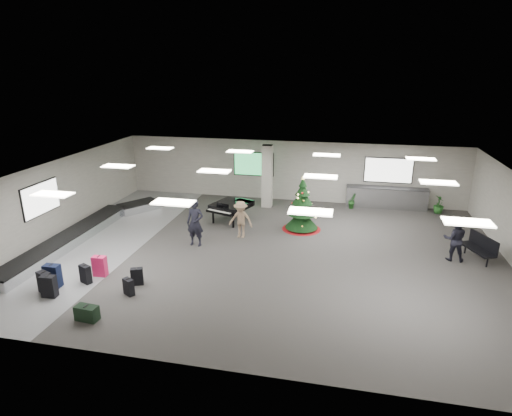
% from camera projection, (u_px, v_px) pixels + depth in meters
% --- Properties ---
extents(ground, '(18.00, 18.00, 0.00)m').
position_uv_depth(ground, '(266.00, 251.00, 16.79)').
color(ground, '#312F2D').
rests_on(ground, ground).
extents(room_envelope, '(18.02, 14.02, 3.21)m').
position_uv_depth(room_envelope, '(260.00, 189.00, 16.75)').
color(room_envelope, '#9E9A90').
rests_on(room_envelope, ground).
extents(baggage_carousel, '(2.28, 9.71, 0.43)m').
position_uv_depth(baggage_carousel, '(85.00, 232.00, 18.20)').
color(baggage_carousel, silver).
rests_on(baggage_carousel, ground).
extents(service_counter, '(4.05, 0.65, 1.08)m').
position_uv_depth(service_counter, '(386.00, 198.00, 21.79)').
color(service_counter, silver).
rests_on(service_counter, ground).
extents(suitcase_0, '(0.48, 0.29, 0.74)m').
position_uv_depth(suitcase_0, '(49.00, 286.00, 13.39)').
color(suitcase_0, black).
rests_on(suitcase_0, ground).
extents(suitcase_1, '(0.46, 0.37, 0.66)m').
position_uv_depth(suitcase_1, '(85.00, 274.00, 14.27)').
color(suitcase_1, black).
rests_on(suitcase_1, ground).
extents(pink_suitcase, '(0.47, 0.28, 0.74)m').
position_uv_depth(pink_suitcase, '(100.00, 266.00, 14.74)').
color(pink_suitcase, '#F01F5B').
rests_on(pink_suitcase, ground).
extents(suitcase_3, '(0.44, 0.35, 0.60)m').
position_uv_depth(suitcase_3, '(137.00, 276.00, 14.17)').
color(suitcase_3, black).
rests_on(suitcase_3, ground).
extents(navy_suitcase, '(0.52, 0.32, 0.81)m').
position_uv_depth(navy_suitcase, '(53.00, 276.00, 13.99)').
color(navy_suitcase, black).
rests_on(navy_suitcase, ground).
extents(suitcase_5, '(0.54, 0.42, 0.74)m').
position_uv_depth(suitcase_5, '(45.00, 283.00, 13.64)').
color(suitcase_5, black).
rests_on(suitcase_5, ground).
extents(green_duffel, '(0.68, 0.38, 0.46)m').
position_uv_depth(green_duffel, '(87.00, 313.00, 12.21)').
color(green_duffel, black).
rests_on(green_duffel, ground).
extents(suitcase_7, '(0.42, 0.36, 0.56)m').
position_uv_depth(suitcase_7, '(129.00, 287.00, 13.55)').
color(suitcase_7, black).
rests_on(suitcase_7, ground).
extents(christmas_tree, '(1.73, 1.73, 2.46)m').
position_uv_depth(christmas_tree, '(302.00, 211.00, 18.83)').
color(christmas_tree, maroon).
rests_on(christmas_tree, ground).
extents(grand_piano, '(1.93, 2.20, 1.06)m').
position_uv_depth(grand_piano, '(230.00, 206.00, 19.80)').
color(grand_piano, black).
rests_on(grand_piano, ground).
extents(bench, '(1.09, 1.60, 0.97)m').
position_uv_depth(bench, '(480.00, 247.00, 15.87)').
color(bench, black).
rests_on(bench, ground).
extents(traveler_a, '(0.72, 0.49, 1.93)m').
position_uv_depth(traveler_a, '(195.00, 223.00, 17.09)').
color(traveler_a, black).
rests_on(traveler_a, ground).
extents(traveler_b, '(1.08, 0.68, 1.60)m').
position_uv_depth(traveler_b, '(241.00, 219.00, 17.95)').
color(traveler_b, '#94775B').
rests_on(traveler_b, ground).
extents(traveler_bench, '(0.86, 0.69, 1.67)m').
position_uv_depth(traveler_bench, '(455.00, 239.00, 15.81)').
color(traveler_bench, black).
rests_on(traveler_bench, ground).
extents(potted_plant_left, '(0.50, 0.49, 0.71)m').
position_uv_depth(potted_plant_left, '(352.00, 202.00, 21.76)').
color(potted_plant_left, '#16461D').
rests_on(potted_plant_left, ground).
extents(potted_plant_right, '(0.59, 0.59, 0.90)m').
position_uv_depth(potted_plant_right, '(439.00, 204.00, 21.02)').
color(potted_plant_right, '#16461D').
rests_on(potted_plant_right, ground).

